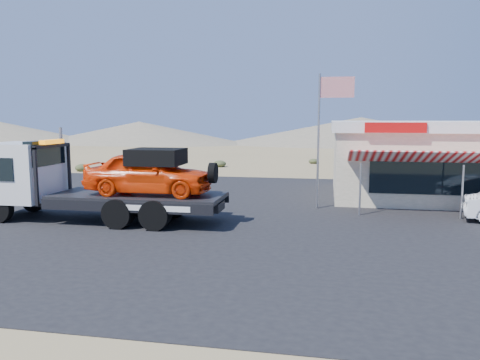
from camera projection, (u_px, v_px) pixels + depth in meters
The scene contains 7 objects.
ground at pixel (188, 227), 17.72m from camera, with size 120.00×120.00×0.00m, color olive.
asphalt_lot at pixel (253, 213), 20.27m from camera, with size 32.00×24.00×0.02m, color black.
tow_truck at pixel (96, 178), 18.56m from camera, with size 9.59×2.84×3.21m.
jerky_store at pixel (433, 159), 24.26m from camera, with size 10.40×9.97×3.90m.
flagpole at pixel (324, 125), 20.69m from camera, with size 1.55×0.10×6.00m.
desert_scrub at pixel (43, 180), 28.94m from camera, with size 26.22×35.36×0.60m.
distant_hills at pixel (232, 132), 72.98m from camera, with size 126.00×48.00×4.20m.
Camera 1 is at (5.15, -16.66, 4.09)m, focal length 35.00 mm.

